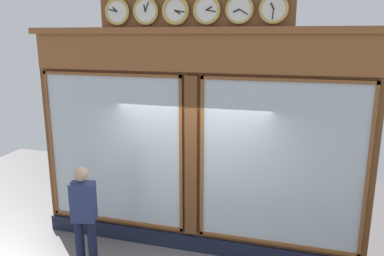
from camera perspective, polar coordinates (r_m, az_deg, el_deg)
The scene contains 2 objects.
shop_facade at distance 6.22m, azimuth 0.32°, elevation -2.02°, with size 5.60×0.42×4.25m.
pedestrian at distance 6.20m, azimuth -15.85°, elevation -12.26°, with size 0.40×0.30×1.69m.
Camera 1 is at (-1.63, 5.64, 3.60)m, focal length 35.62 mm.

